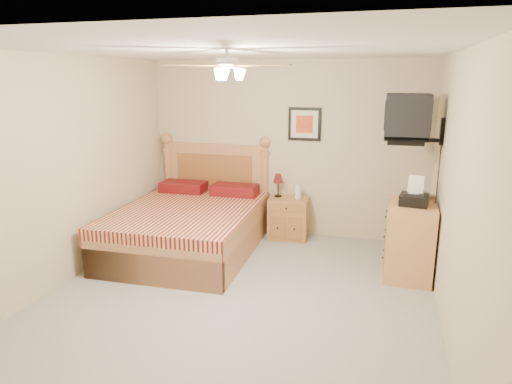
% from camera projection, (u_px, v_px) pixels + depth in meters
% --- Properties ---
extents(floor, '(4.50, 4.50, 0.00)m').
position_uv_depth(floor, '(237.00, 299.00, 4.77)').
color(floor, gray).
rests_on(floor, ground).
extents(ceiling, '(4.00, 4.50, 0.04)m').
position_uv_depth(ceiling, '(234.00, 50.00, 4.16)').
color(ceiling, white).
rests_on(ceiling, ground).
extents(wall_back, '(4.00, 0.04, 2.50)m').
position_uv_depth(wall_back, '(286.00, 149.00, 6.56)').
color(wall_back, '#C1B18E').
rests_on(wall_back, ground).
extents(wall_front, '(4.00, 0.04, 2.50)m').
position_uv_depth(wall_front, '(98.00, 276.00, 2.37)').
color(wall_front, '#C1B18E').
rests_on(wall_front, ground).
extents(wall_left, '(0.04, 4.50, 2.50)m').
position_uv_depth(wall_left, '(63.00, 172.00, 5.01)').
color(wall_left, '#C1B18E').
rests_on(wall_left, ground).
extents(wall_right, '(0.04, 4.50, 2.50)m').
position_uv_depth(wall_right, '(456.00, 198.00, 3.93)').
color(wall_right, '#C1B18E').
rests_on(wall_right, ground).
extents(bed, '(1.75, 2.26, 1.43)m').
position_uv_depth(bed, '(187.00, 199.00, 5.93)').
color(bed, '#BE7949').
rests_on(bed, ground).
extents(nightstand, '(0.57, 0.44, 0.59)m').
position_uv_depth(nightstand, '(288.00, 218.00, 6.54)').
color(nightstand, '#A06731').
rests_on(nightstand, ground).
extents(table_lamp, '(0.24, 0.24, 0.33)m').
position_uv_depth(table_lamp, '(278.00, 185.00, 6.52)').
color(table_lamp, '#510F11').
rests_on(table_lamp, nightstand).
extents(lotion_bottle, '(0.12, 0.12, 0.25)m').
position_uv_depth(lotion_bottle, '(298.00, 190.00, 6.39)').
color(lotion_bottle, silver).
rests_on(lotion_bottle, nightstand).
extents(framed_picture, '(0.46, 0.04, 0.46)m').
position_uv_depth(framed_picture, '(305.00, 124.00, 6.38)').
color(framed_picture, black).
rests_on(framed_picture, wall_back).
extents(dresser, '(0.55, 0.76, 0.88)m').
position_uv_depth(dresser, '(410.00, 240.00, 5.26)').
color(dresser, '#C0774A').
rests_on(dresser, ground).
extents(fax_machine, '(0.34, 0.35, 0.32)m').
position_uv_depth(fax_machine, '(415.00, 191.00, 5.03)').
color(fax_machine, black).
rests_on(fax_machine, dresser).
extents(magazine_lower, '(0.24, 0.28, 0.02)m').
position_uv_depth(magazine_lower, '(414.00, 197.00, 5.37)').
color(magazine_lower, '#B2A58E').
rests_on(magazine_lower, dresser).
extents(magazine_upper, '(0.31, 0.35, 0.02)m').
position_uv_depth(magazine_upper, '(414.00, 194.00, 5.39)').
color(magazine_upper, gray).
rests_on(magazine_upper, magazine_lower).
extents(wall_tv, '(0.56, 0.46, 0.58)m').
position_uv_depth(wall_tv, '(421.00, 118.00, 5.11)').
color(wall_tv, black).
rests_on(wall_tv, wall_right).
extents(ceiling_fan, '(1.14, 1.14, 0.28)m').
position_uv_depth(ceiling_fan, '(227.00, 65.00, 4.01)').
color(ceiling_fan, silver).
rests_on(ceiling_fan, ceiling).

